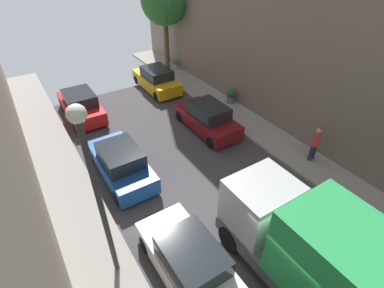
# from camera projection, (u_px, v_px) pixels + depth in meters

# --- Properties ---
(ground) EXTENTS (32.00, 32.00, 0.00)m
(ground) POSITION_uv_depth(u_px,v_px,m) (291.00, 276.00, 9.46)
(ground) COLOR #423F42
(sidewalk_right) EXTENTS (2.00, 44.00, 0.15)m
(sidewalk_right) POSITION_uv_depth(u_px,v_px,m) (379.00, 210.00, 11.59)
(sidewalk_right) COLOR gray
(sidewalk_right) RESTS_ON ground
(parked_car_left_3) EXTENTS (1.78, 4.20, 1.57)m
(parked_car_left_3) POSITION_uv_depth(u_px,v_px,m) (190.00, 262.00, 9.07)
(parked_car_left_3) COLOR white
(parked_car_left_3) RESTS_ON ground
(parked_car_left_4) EXTENTS (1.78, 4.20, 1.57)m
(parked_car_left_4) POSITION_uv_depth(u_px,v_px,m) (121.00, 163.00, 12.94)
(parked_car_left_4) COLOR #194799
(parked_car_left_4) RESTS_ON ground
(parked_car_left_5) EXTENTS (1.78, 4.20, 1.57)m
(parked_car_left_5) POSITION_uv_depth(u_px,v_px,m) (81.00, 105.00, 17.21)
(parked_car_left_5) COLOR red
(parked_car_left_5) RESTS_ON ground
(parked_car_right_1) EXTENTS (1.78, 4.20, 1.57)m
(parked_car_right_1) POSITION_uv_depth(u_px,v_px,m) (207.00, 118.00, 16.03)
(parked_car_right_1) COLOR maroon
(parked_car_right_1) RESTS_ON ground
(parked_car_right_2) EXTENTS (1.78, 4.20, 1.57)m
(parked_car_right_2) POSITION_uv_depth(u_px,v_px,m) (157.00, 80.00, 20.15)
(parked_car_right_2) COLOR gold
(parked_car_right_2) RESTS_ON ground
(delivery_truck) EXTENTS (2.26, 6.60, 3.38)m
(delivery_truck) POSITION_uv_depth(u_px,v_px,m) (329.00, 266.00, 7.82)
(delivery_truck) COLOR #4C4C51
(delivery_truck) RESTS_ON ground
(pedestrian) EXTENTS (0.40, 0.36, 1.72)m
(pedestrian) POSITION_uv_depth(u_px,v_px,m) (315.00, 143.00, 13.54)
(pedestrian) COLOR #2D334C
(pedestrian) RESTS_ON sidewalk_right
(street_tree_1) EXTENTS (3.37, 3.37, 6.57)m
(street_tree_1) POSITION_uv_depth(u_px,v_px,m) (165.00, 1.00, 20.62)
(street_tree_1) COLOR brown
(street_tree_1) RESTS_ON sidewalk_right
(potted_plant_1) EXTENTS (0.45, 0.45, 0.70)m
(potted_plant_1) POSITION_uv_depth(u_px,v_px,m) (175.00, 63.00, 23.24)
(potted_plant_1) COLOR #B2A899
(potted_plant_1) RESTS_ON sidewalk_right
(potted_plant_2) EXTENTS (0.56, 0.56, 0.91)m
(potted_plant_2) POSITION_uv_depth(u_px,v_px,m) (231.00, 95.00, 18.44)
(potted_plant_2) COLOR slate
(potted_plant_2) RESTS_ON sidewalk_right
(lamp_post) EXTENTS (0.44, 0.44, 5.97)m
(lamp_post) POSITION_uv_depth(u_px,v_px,m) (94.00, 179.00, 7.26)
(lamp_post) COLOR #333338
(lamp_post) RESTS_ON sidewalk_left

